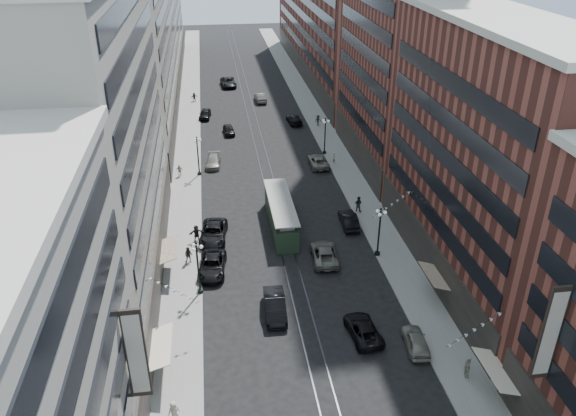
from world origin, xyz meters
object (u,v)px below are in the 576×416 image
streetcar (281,215)px  pedestrian_6 (180,170)px  pedestrian_2 (189,255)px  car_12 (294,119)px  lamppost_sw_far (198,266)px  car_11 (318,161)px  pedestrian_9 (318,120)px  car_8 (213,161)px  car_9 (205,114)px  lamppost_se_far (379,230)px  pedestrian_extra_1 (194,97)px  car_2 (212,265)px  car_7 (213,233)px  pedestrian_8 (334,158)px  car_extra_1 (363,329)px  pedestrian_7 (358,204)px  pedestrian_1 (174,412)px  car_13 (229,130)px  lamppost_sw_mid (198,154)px  car_4 (416,341)px  car_14 (260,97)px  pedestrian_4 (468,368)px  car_extra_2 (228,82)px  car_5 (275,306)px  car_extra_0 (324,253)px  lamppost_se_mid (325,135)px  car_10 (349,220)px  pedestrian_5 (197,233)px

streetcar → pedestrian_6: size_ratio=7.30×
pedestrian_2 → car_12: bearing=80.4°
lamppost_sw_far → car_11: bearing=59.2°
pedestrian_9 → car_8: bearing=-154.3°
car_12 → car_9: bearing=-22.7°
lamppost_sw_far → lamppost_se_far: (18.40, 4.00, 0.00)m
car_11 → pedestrian_extra_1: size_ratio=3.37×
car_2 → car_7: 6.30m
pedestrian_6 → pedestrian_8: pedestrian_8 is taller
car_extra_1 → pedestrian_2: bearing=-47.6°
pedestrian_7 → pedestrian_1: bearing=88.0°
lamppost_sw_far → car_13: 42.91m
lamppost_sw_mid → car_4: (17.60, -37.02, -2.37)m
car_7 → car_14: size_ratio=1.24×
pedestrian_1 → pedestrian_8: pedestrian_1 is taller
pedestrian_4 → car_extra_2: size_ratio=0.30×
car_14 → pedestrian_9: pedestrian_9 is taller
car_11 → car_9: bearing=-56.7°
lamppost_sw_far → pedestrian_7: bearing=36.1°
car_5 → car_extra_1: bearing=-27.8°
car_7 → car_extra_2: (4.51, 60.79, 0.03)m
lamppost_se_far → car_extra_0: 6.10m
pedestrian_9 → car_4: bearing=-105.0°
lamppost_se_mid → car_5: 37.90m
car_11 → pedestrian_6: pedestrian_6 is taller
pedestrian_7 → lamppost_se_mid: bearing=-55.1°
car_9 → car_14: (10.48, 8.18, 0.03)m
car_extra_1 → pedestrian_extra_1: size_ratio=3.16×
pedestrian_4 → pedestrian_7: pedestrian_7 is taller
car_11 → pedestrian_9: size_ratio=2.93×
car_11 → car_12: (-0.64, 18.20, 0.01)m
pedestrian_6 → car_extra_0: 27.53m
car_extra_0 → lamppost_sw_mid: bearing=-56.9°
pedestrian_1 → pedestrian_8: (20.73, 43.13, -0.05)m
car_12 → car_4: bearing=87.2°
car_10 → pedestrian_5: bearing=5.3°
car_12 → pedestrian_5: bearing=61.5°
streetcar → car_extra_1: bearing=-77.0°
car_7 → pedestrian_6: 17.66m
car_extra_0 → car_2: bearing=7.1°
lamppost_sw_mid → car_14: bearing=70.3°
car_5 → pedestrian_8: size_ratio=3.06×
car_13 → car_extra_1: 51.32m
car_12 → pedestrian_5: 40.02m
pedestrian_6 → pedestrian_8: size_ratio=0.95×
lamppost_sw_mid → pedestrian_2: bearing=-92.9°
lamppost_sw_mid → car_5: 31.74m
lamppost_sw_far → lamppost_sw_mid: 27.00m
lamppost_se_mid → car_14: lamppost_se_mid is taller
car_4 → car_5: car_5 is taller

